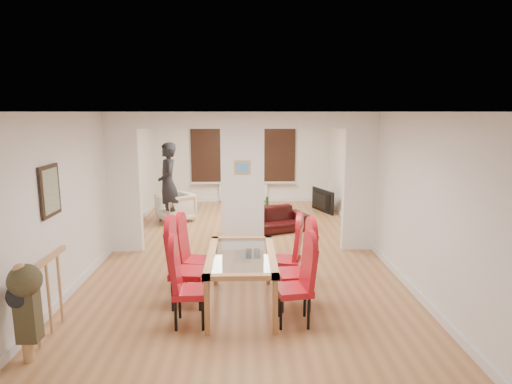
{
  "coord_description": "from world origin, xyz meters",
  "views": [
    {
      "loc": [
        0.04,
        -7.88,
        2.6
      ],
      "look_at": [
        0.27,
        0.6,
        1.01
      ],
      "focal_mm": 30.0,
      "sensor_mm": 36.0,
      "label": 1
    }
  ],
  "objects_px": {
    "television": "(319,201)",
    "bowl": "(267,206)",
    "dining_chair_la": "(190,286)",
    "dining_chair_rb": "(295,268)",
    "dining_chair_rc": "(286,256)",
    "coffee_table": "(261,211)",
    "bottle": "(267,202)",
    "sofa": "(268,220)",
    "dining_chair_ra": "(294,284)",
    "dining_chair_lc": "(195,256)",
    "dining_table": "(242,280)",
    "armchair": "(175,207)",
    "dining_chair_lb": "(187,267)",
    "person": "(168,184)"
  },
  "relations": [
    {
      "from": "television",
      "to": "bowl",
      "type": "relative_size",
      "value": 5.16
    },
    {
      "from": "dining_chair_la",
      "to": "dining_chair_rb",
      "type": "height_order",
      "value": "dining_chair_rb"
    },
    {
      "from": "dining_chair_rc",
      "to": "coffee_table",
      "type": "height_order",
      "value": "dining_chair_rc"
    },
    {
      "from": "dining_chair_rb",
      "to": "bottle",
      "type": "xyz_separation_m",
      "value": [
        -0.11,
        5.02,
        -0.15
      ]
    },
    {
      "from": "sofa",
      "to": "coffee_table",
      "type": "xyz_separation_m",
      "value": [
        -0.1,
        1.41,
        -0.14
      ]
    },
    {
      "from": "sofa",
      "to": "bottle",
      "type": "bearing_deg",
      "value": 66.75
    },
    {
      "from": "dining_chair_ra",
      "to": "dining_chair_lc",
      "type": "bearing_deg",
      "value": 131.16
    },
    {
      "from": "dining_table",
      "to": "armchair",
      "type": "height_order",
      "value": "dining_table"
    },
    {
      "from": "dining_table",
      "to": "dining_chair_la",
      "type": "distance_m",
      "value": 0.8
    },
    {
      "from": "dining_table",
      "to": "dining_chair_lb",
      "type": "relative_size",
      "value": 1.45
    },
    {
      "from": "coffee_table",
      "to": "bowl",
      "type": "bearing_deg",
      "value": -18.25
    },
    {
      "from": "dining_chair_lc",
      "to": "coffee_table",
      "type": "height_order",
      "value": "dining_chair_lc"
    },
    {
      "from": "dining_chair_rb",
      "to": "sofa",
      "type": "xyz_separation_m",
      "value": [
        -0.16,
        3.71,
        -0.29
      ]
    },
    {
      "from": "dining_chair_ra",
      "to": "sofa",
      "type": "height_order",
      "value": "dining_chair_ra"
    },
    {
      "from": "sofa",
      "to": "bottle",
      "type": "relative_size",
      "value": 6.06
    },
    {
      "from": "dining_chair_lc",
      "to": "dining_chair_ra",
      "type": "height_order",
      "value": "dining_chair_ra"
    },
    {
      "from": "dining_chair_ra",
      "to": "dining_table",
      "type": "bearing_deg",
      "value": 133.23
    },
    {
      "from": "dining_chair_la",
      "to": "dining_chair_ra",
      "type": "bearing_deg",
      "value": -1.3
    },
    {
      "from": "television",
      "to": "coffee_table",
      "type": "xyz_separation_m",
      "value": [
        -1.56,
        -0.45,
        -0.18
      ]
    },
    {
      "from": "dining_chair_rc",
      "to": "sofa",
      "type": "xyz_separation_m",
      "value": [
        -0.09,
        3.1,
        -0.25
      ]
    },
    {
      "from": "dining_chair_ra",
      "to": "television",
      "type": "distance_m",
      "value": 6.18
    },
    {
      "from": "dining_table",
      "to": "armchair",
      "type": "xyz_separation_m",
      "value": [
        -1.62,
        4.65,
        -0.03
      ]
    },
    {
      "from": "television",
      "to": "dining_chair_lb",
      "type": "bearing_deg",
      "value": 133.02
    },
    {
      "from": "person",
      "to": "coffee_table",
      "type": "height_order",
      "value": "person"
    },
    {
      "from": "dining_chair_ra",
      "to": "bottle",
      "type": "distance_m",
      "value": 5.48
    },
    {
      "from": "television",
      "to": "bottle",
      "type": "distance_m",
      "value": 1.51
    },
    {
      "from": "sofa",
      "to": "armchair",
      "type": "height_order",
      "value": "armchair"
    },
    {
      "from": "bottle",
      "to": "bowl",
      "type": "distance_m",
      "value": 0.13
    },
    {
      "from": "armchair",
      "to": "dining_chair_la",
      "type": "bearing_deg",
      "value": -27.96
    },
    {
      "from": "dining_chair_la",
      "to": "coffee_table",
      "type": "height_order",
      "value": "dining_chair_la"
    },
    {
      "from": "dining_chair_la",
      "to": "bottle",
      "type": "height_order",
      "value": "dining_chair_la"
    },
    {
      "from": "dining_table",
      "to": "dining_chair_lc",
      "type": "relative_size",
      "value": 1.56
    },
    {
      "from": "dining_chair_lc",
      "to": "person",
      "type": "relative_size",
      "value": 0.53
    },
    {
      "from": "dining_chair_lb",
      "to": "bottle",
      "type": "xyz_separation_m",
      "value": [
        1.33,
        4.93,
        -0.16
      ]
    },
    {
      "from": "dining_table",
      "to": "coffee_table",
      "type": "relative_size",
      "value": 1.51
    },
    {
      "from": "dining_chair_rc",
      "to": "bottle",
      "type": "relative_size",
      "value": 3.49
    },
    {
      "from": "dining_chair_lb",
      "to": "armchair",
      "type": "height_order",
      "value": "dining_chair_lb"
    },
    {
      "from": "dining_chair_lb",
      "to": "sofa",
      "type": "xyz_separation_m",
      "value": [
        1.29,
        3.62,
        -0.29
      ]
    },
    {
      "from": "dining_table",
      "to": "dining_chair_lb",
      "type": "distance_m",
      "value": 0.75
    },
    {
      "from": "dining_chair_lb",
      "to": "television",
      "type": "bearing_deg",
      "value": 67.75
    },
    {
      "from": "armchair",
      "to": "dining_chair_rb",
      "type": "bearing_deg",
      "value": -12.41
    },
    {
      "from": "bottle",
      "to": "bowl",
      "type": "bearing_deg",
      "value": 96.63
    },
    {
      "from": "dining_table",
      "to": "dining_chair_la",
      "type": "relative_size",
      "value": 1.58
    },
    {
      "from": "dining_chair_ra",
      "to": "dining_chair_lb",
      "type": "bearing_deg",
      "value": 148.57
    },
    {
      "from": "armchair",
      "to": "coffee_table",
      "type": "relative_size",
      "value": 0.71
    },
    {
      "from": "bottle",
      "to": "dining_chair_rc",
      "type": "bearing_deg",
      "value": -89.39
    },
    {
      "from": "dining_chair_rc",
      "to": "person",
      "type": "bearing_deg",
      "value": 136.86
    },
    {
      "from": "dining_chair_lb",
      "to": "coffee_table",
      "type": "distance_m",
      "value": 5.19
    },
    {
      "from": "dining_chair_lb",
      "to": "sofa",
      "type": "bearing_deg",
      "value": 74.74
    },
    {
      "from": "dining_chair_la",
      "to": "dining_chair_lc",
      "type": "relative_size",
      "value": 0.99
    }
  ]
}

